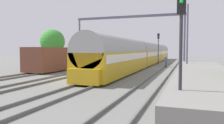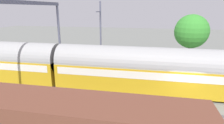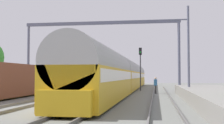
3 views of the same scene
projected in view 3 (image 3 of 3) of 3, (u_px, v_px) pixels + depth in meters
name	position (u px, v px, depth m)	size (l,w,h in m)	color
ground	(56.00, 107.00, 17.74)	(120.00, 120.00, 0.00)	slate
track_west	(23.00, 105.00, 18.07)	(1.52, 60.00, 0.16)	#5F5C5B
track_east	(91.00, 106.00, 17.43)	(1.52, 60.00, 0.16)	#5F5C5B
track_far_east	(163.00, 107.00, 16.79)	(1.52, 60.00, 0.16)	#5F5C5B
passenger_train	(125.00, 75.00, 36.77)	(2.93, 49.20, 3.82)	gold
freight_car	(9.00, 80.00, 25.01)	(2.80, 13.00, 2.70)	brown
person_crossing	(156.00, 84.00, 30.35)	(0.34, 0.45, 1.73)	#343434
railway_signal_far	(140.00, 63.00, 36.64)	(0.36, 0.30, 5.38)	#2D2D33
catenary_gantry	(101.00, 39.00, 32.19)	(17.21, 0.28, 7.86)	#54576E
catenary_pole_east_mid	(188.00, 50.00, 25.51)	(1.90, 0.20, 8.00)	#54576E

